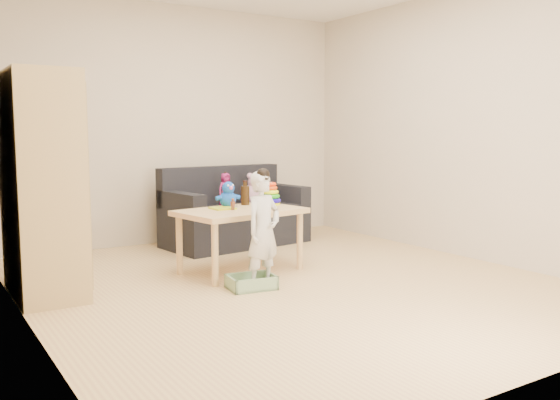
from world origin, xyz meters
TOP-DOWN VIEW (x-y plane):
  - room at (0.00, 0.00)m, footprint 4.50×4.50m
  - wardrobe at (-1.76, 0.71)m, footprint 0.46×0.92m
  - sofa at (0.40, 1.70)m, footprint 1.59×0.93m
  - play_table at (-0.16, 0.55)m, footprint 1.14×0.82m
  - storage_bin at (-0.37, 0.01)m, footprint 0.39×0.32m
  - toddler at (-0.29, -0.04)m, footprint 0.38×0.30m
  - pink_bear at (0.62, 1.66)m, footprint 0.27×0.23m
  - doll at (0.25, 1.65)m, footprint 0.20×0.15m
  - ring_stacker at (0.23, 0.69)m, footprint 0.18×0.18m
  - brown_bottle at (0.02, 0.81)m, footprint 0.08×0.08m
  - blue_plush at (-0.19, 0.75)m, footprint 0.20×0.17m
  - wooden_figure at (-0.24, 0.55)m, footprint 0.05×0.04m
  - yellow_book at (-0.29, 0.65)m, footprint 0.19×0.19m

SIDE VIEW (x-z plane):
  - storage_bin at x=-0.37m, z-range 0.00..0.11m
  - sofa at x=0.40m, z-range 0.00..0.43m
  - play_table at x=-0.16m, z-range 0.00..0.55m
  - toddler at x=-0.29m, z-range 0.00..0.89m
  - yellow_book at x=-0.29m, z-range 0.55..0.57m
  - pink_bear at x=0.62m, z-range 0.43..0.72m
  - wooden_figure at x=-0.24m, z-range 0.55..0.66m
  - doll at x=0.25m, z-range 0.43..0.78m
  - ring_stacker at x=0.23m, z-range 0.53..0.74m
  - brown_bottle at x=0.02m, z-range 0.54..0.76m
  - blue_plush at x=-0.19m, z-range 0.55..0.79m
  - wardrobe at x=-1.76m, z-range 0.00..1.66m
  - room at x=0.00m, z-range -0.95..3.55m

